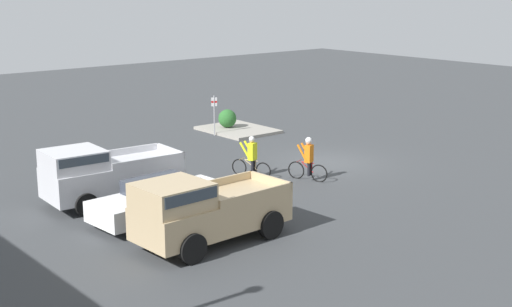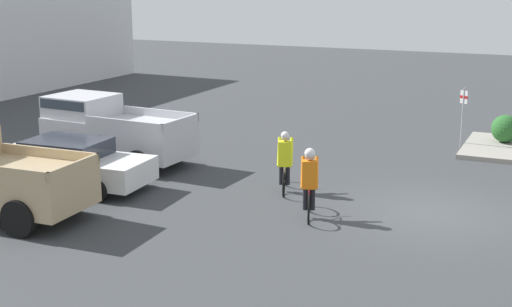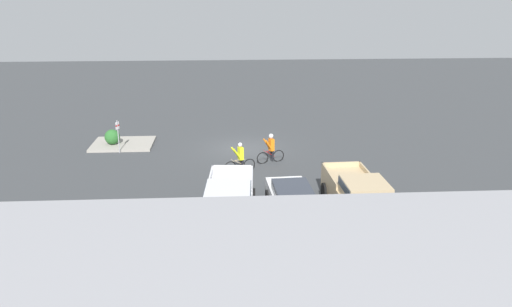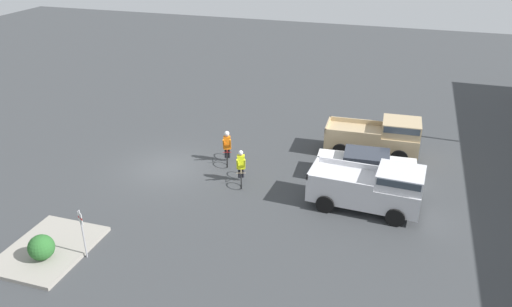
% 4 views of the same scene
% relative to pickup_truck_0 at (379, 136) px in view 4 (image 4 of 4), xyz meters
% --- Properties ---
extents(ground_plane, '(80.00, 80.00, 0.00)m').
position_rel_pickup_truck_0_xyz_m(ground_plane, '(4.74, -10.17, -1.11)').
color(ground_plane, '#383A3D').
extents(pickup_truck_0, '(2.32, 4.93, 2.12)m').
position_rel_pickup_truck_0_xyz_m(pickup_truck_0, '(0.00, 0.00, 0.00)').
color(pickup_truck_0, tan).
rests_on(pickup_truck_0, ground_plane).
extents(sedan_0, '(2.20, 4.89, 1.38)m').
position_rel_pickup_truck_0_xyz_m(sedan_0, '(2.81, -0.35, -0.42)').
color(sedan_0, white).
rests_on(sedan_0, ground_plane).
extents(pickup_truck_1, '(2.42, 4.91, 2.09)m').
position_rel_pickup_truck_0_xyz_m(pickup_truck_1, '(5.63, 0.21, -0.02)').
color(pickup_truck_1, silver).
rests_on(pickup_truck_1, ground_plane).
extents(cyclist_0, '(1.74, 0.69, 1.70)m').
position_rel_pickup_truck_0_xyz_m(cyclist_0, '(5.02, -6.06, -0.27)').
color(cyclist_0, black).
rests_on(cyclist_0, ground_plane).
extents(cyclist_1, '(1.66, 0.66, 1.78)m').
position_rel_pickup_truck_0_xyz_m(cyclist_1, '(3.18, -7.45, -0.22)').
color(cyclist_1, black).
rests_on(cyclist_1, ground_plane).
extents(fire_lane_sign, '(0.17, 0.27, 2.09)m').
position_rel_pickup_truck_0_xyz_m(fire_lane_sign, '(12.41, -9.71, 0.16)').
color(fire_lane_sign, '#9E9EA3').
rests_on(fire_lane_sign, ground_plane).
extents(curb_island, '(3.90, 3.00, 0.15)m').
position_rel_pickup_truck_0_xyz_m(curb_island, '(12.53, -11.35, -1.04)').
color(curb_island, gray).
rests_on(curb_island, ground_plane).
extents(shrub, '(0.97, 0.97, 0.97)m').
position_rel_pickup_truck_0_xyz_m(shrub, '(13.12, -11.10, -0.48)').
color(shrub, '#286028').
rests_on(shrub, curb_island).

